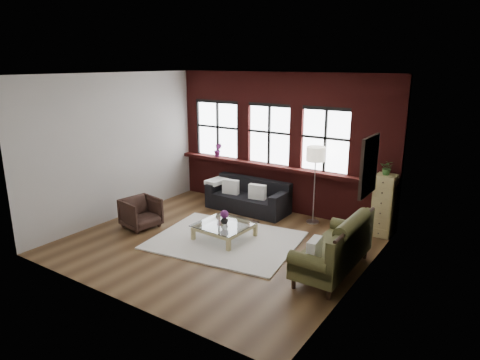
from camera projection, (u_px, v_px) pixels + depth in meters
The scene contains 26 objects.
floor at pixel (219, 243), 8.36m from camera, with size 5.50×5.50×0.00m, color #452D19.
ceiling at pixel (216, 74), 7.50m from camera, with size 5.50×5.50×0.00m, color white.
wall_back at pixel (282, 143), 9.93m from camera, with size 5.50×5.50×0.00m, color #B4AFA8.
wall_front at pixel (110, 197), 5.93m from camera, with size 5.50×5.50×0.00m, color #B4AFA8.
wall_left at pixel (117, 147), 9.40m from camera, with size 5.00×5.00×0.00m, color #B4AFA8.
wall_right at pixel (363, 186), 6.46m from camera, with size 5.00×5.00×0.00m, color #B4AFA8.
brick_backwall at pixel (281, 143), 9.88m from camera, with size 5.50×0.12×3.20m, color #481210, non-canonical shape.
sill_ledge at pixel (278, 167), 9.96m from camera, with size 5.50×0.30×0.08m, color #481210.
window_left at pixel (218, 130), 10.82m from camera, with size 1.38×0.10×1.50m, color black, non-canonical shape.
window_mid at pixel (270, 135), 10.01m from camera, with size 1.38×0.10×1.50m, color black, non-canonical shape.
window_right at pixel (326, 141), 9.26m from camera, with size 1.38×0.10×1.50m, color black, non-canonical shape.
wall_poster at pixel (369, 166), 6.65m from camera, with size 0.05×0.74×0.94m, color black, non-canonical shape.
shag_rug at pixel (225, 240), 8.43m from camera, with size 2.74×2.15×0.03m, color silver.
dark_sofa at pixel (248, 196), 10.08m from camera, with size 1.95×0.79×0.71m, color black, non-canonical shape.
pillow_a at pixel (231, 187), 10.18m from camera, with size 0.40×0.14×0.34m, color white.
pillow_b at pixel (257, 192), 9.78m from camera, with size 0.40×0.14×0.34m, color white.
vintage_settee at pixel (333, 244), 7.06m from camera, with size 0.85×1.91×1.02m, color #41401E, non-canonical shape.
pillow_settee at pixel (314, 249), 6.60m from camera, with size 0.14×0.38×0.34m, color white.
armchair at pixel (141, 213), 9.05m from camera, with size 0.69×0.71×0.64m, color black.
coffee_table at pixel (225, 231), 8.50m from camera, with size 1.00×1.00×0.34m, color tan, non-canonical shape.
vase at pixel (224, 220), 8.43m from camera, with size 0.15×0.15×0.16m, color #B2B2B2.
flowers at pixel (224, 214), 8.40m from camera, with size 0.17×0.17×0.17m, color #652261.
drawer_chest at pixel (384, 205), 8.57m from camera, with size 0.39×0.39×1.27m, color tan.
potted_plant_top at pixel (387, 168), 8.36m from camera, with size 0.27×0.23×0.29m, color #2D5923.
floor_lamp at pixel (315, 182), 9.17m from camera, with size 0.40×0.40×1.84m, color #A5A5A8, non-canonical shape.
sill_plant at pixel (218, 150), 10.80m from camera, with size 0.20×0.16×0.36m, color #652261.
Camera 1 is at (4.64, -6.19, 3.42)m, focal length 32.00 mm.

